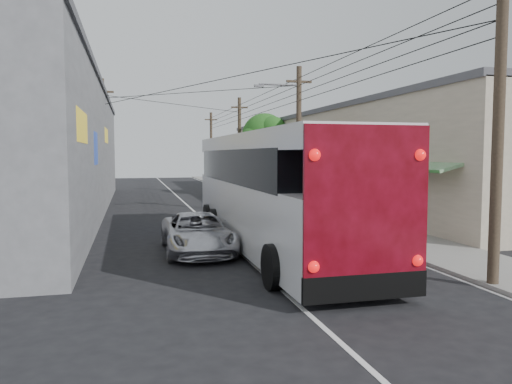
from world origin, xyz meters
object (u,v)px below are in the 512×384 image
at_px(coach_bus, 272,191).
at_px(parked_car_mid, 238,187).
at_px(pedestrian_near, 329,197).
at_px(parked_suv, 268,199).
at_px(pedestrian_far, 343,198).
at_px(parked_car_far, 233,187).
at_px(jeepney, 198,233).

xyz_separation_m(coach_bus, parked_car_mid, (3.40, 21.67, -1.30)).
bearing_deg(pedestrian_near, coach_bus, 35.51).
height_order(parked_suv, pedestrian_far, pedestrian_far).
bearing_deg(parked_car_far, parked_car_mid, -79.84).
relative_size(parked_car_mid, pedestrian_far, 2.76).
distance_m(parked_car_far, pedestrian_far, 15.14).
bearing_deg(parked_car_far, parked_suv, -86.69).
bearing_deg(coach_bus, parked_car_mid, 80.58).
height_order(coach_bus, parked_suv, coach_bus).
bearing_deg(parked_car_mid, pedestrian_near, -75.20).
distance_m(jeepney, parked_car_far, 23.86).
relative_size(parked_suv, pedestrian_far, 3.53).
bearing_deg(pedestrian_near, parked_car_far, -99.92).
relative_size(jeepney, pedestrian_far, 2.91).
bearing_deg(parked_car_mid, pedestrian_far, -76.46).
bearing_deg(parked_suv, jeepney, -115.63).
distance_m(parked_car_mid, pedestrian_near, 11.86).
relative_size(parked_suv, parked_car_far, 1.46).
bearing_deg(parked_car_far, pedestrian_far, -71.85).
distance_m(jeepney, parked_suv, 11.18).
height_order(jeepney, pedestrian_far, pedestrian_far).
xyz_separation_m(parked_car_far, pedestrian_far, (3.11, -14.82, 0.29)).
bearing_deg(pedestrian_far, parked_car_mid, -90.39).
bearing_deg(parked_suv, parked_car_far, 89.10).
relative_size(coach_bus, parked_car_mid, 3.05).
distance_m(parked_car_far, pedestrian_near, 13.45).
relative_size(parked_car_far, pedestrian_far, 2.42).
bearing_deg(jeepney, pedestrian_far, 43.11).
xyz_separation_m(parked_car_far, pedestrian_near, (2.99, -13.11, 0.24)).
height_order(coach_bus, pedestrian_near, coach_bus).
relative_size(parked_suv, parked_car_mid, 1.28).
distance_m(parked_car_mid, pedestrian_far, 13.55).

